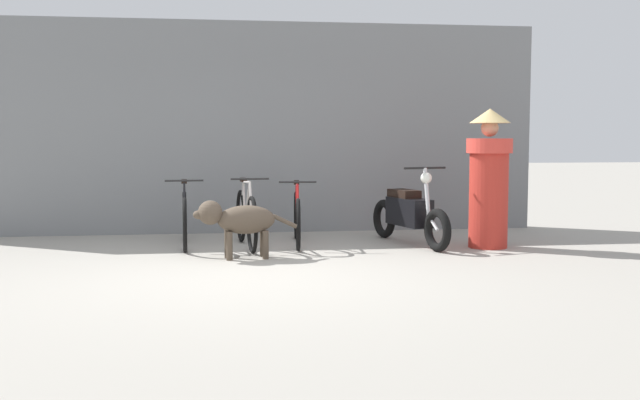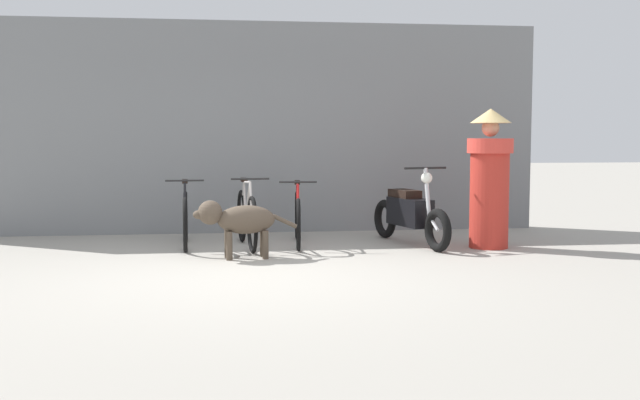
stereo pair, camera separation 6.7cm
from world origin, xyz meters
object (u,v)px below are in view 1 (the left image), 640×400
object	(u,v)px
bicycle_2	(297,218)
bicycle_0	(185,219)
bicycle_1	(246,218)
motorcycle	(409,214)
stray_dog	(238,220)
person_in_robes	(489,177)

from	to	relation	value
bicycle_2	bicycle_0	bearing A→B (deg)	-86.72
bicycle_1	motorcycle	distance (m)	2.08
bicycle_0	stray_dog	xyz separation A→B (m)	(0.64, -1.06, 0.09)
motorcycle	bicycle_2	bearing A→B (deg)	-112.81
bicycle_0	motorcycle	distance (m)	2.85
bicycle_1	motorcycle	world-z (taller)	motorcycle
bicycle_1	stray_dog	size ratio (longest dim) A/B	1.43
bicycle_0	bicycle_2	size ratio (longest dim) A/B	0.97
bicycle_2	person_in_robes	xyz separation A→B (m)	(2.33, -0.57, 0.53)
bicycle_0	stray_dog	size ratio (longest dim) A/B	1.40
motorcycle	stray_dog	bearing A→B (deg)	-84.49
bicycle_2	person_in_robes	distance (m)	2.46
bicycle_1	bicycle_2	distance (m)	0.67
bicycle_0	person_in_robes	xyz separation A→B (m)	(3.75, -0.61, 0.53)
motorcycle	bicycle_0	bearing A→B (deg)	-109.78
bicycle_1	bicycle_2	bearing A→B (deg)	97.16
motorcycle	stray_dog	distance (m)	2.35
bicycle_1	person_in_robes	distance (m)	3.06
bicycle_2	motorcycle	bearing A→B (deg)	87.17
motorcycle	person_in_robes	world-z (taller)	person_in_robes
bicycle_0	person_in_robes	distance (m)	3.83
motorcycle	stray_dog	size ratio (longest dim) A/B	1.55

